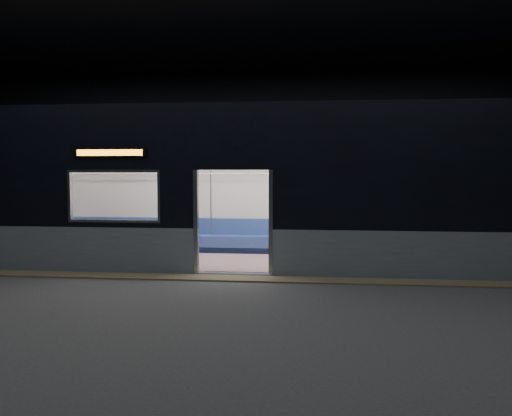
# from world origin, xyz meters

# --- Properties ---
(station_floor) EXTENTS (24.00, 14.00, 0.01)m
(station_floor) POSITION_xyz_m (0.00, 0.00, -0.01)
(station_floor) COLOR #47494C
(station_floor) RESTS_ON ground
(station_envelope) EXTENTS (24.00, 14.00, 5.00)m
(station_envelope) POSITION_xyz_m (0.00, 0.00, 3.66)
(station_envelope) COLOR black
(station_envelope) RESTS_ON station_floor
(tactile_strip) EXTENTS (22.80, 0.50, 0.03)m
(tactile_strip) POSITION_xyz_m (0.00, 0.55, 0.01)
(tactile_strip) COLOR #8C7F59
(tactile_strip) RESTS_ON station_floor
(metro_car) EXTENTS (18.00, 3.04, 3.35)m
(metro_car) POSITION_xyz_m (-0.00, 2.54, 1.85)
(metro_car) COLOR #8E9DA9
(metro_car) RESTS_ON station_floor
(passenger) EXTENTS (0.48, 0.79, 1.50)m
(passenger) POSITION_xyz_m (4.80, 3.55, 0.85)
(passenger) COLOR black
(passenger) RESTS_ON metro_car
(handbag) EXTENTS (0.38, 0.34, 0.17)m
(handbag) POSITION_xyz_m (4.85, 3.29, 0.71)
(handbag) COLOR black
(handbag) RESTS_ON passenger
(transit_map) EXTENTS (1.11, 0.03, 0.72)m
(transit_map) POSITION_xyz_m (5.00, 3.85, 1.51)
(transit_map) COLOR white
(transit_map) RESTS_ON metro_car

